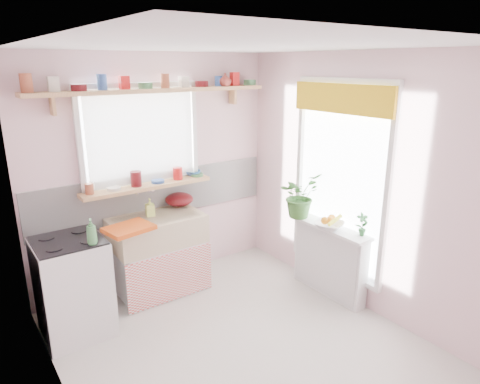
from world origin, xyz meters
TOP-DOWN VIEW (x-y plane):
  - room at (0.66, 0.86)m, footprint 3.20×3.20m
  - sink_unit at (-0.15, 1.29)m, footprint 0.95×0.65m
  - cooker at (-1.10, 1.05)m, footprint 0.58×0.58m
  - radiator_ledge at (1.30, 0.20)m, footprint 0.22×0.95m
  - windowsill at (-0.15, 1.48)m, footprint 1.40×0.22m
  - pine_shelf at (0.00, 1.47)m, footprint 2.52×0.24m
  - shelf_crockery at (-0.04, 1.47)m, footprint 2.47×0.11m
  - sill_crockery at (-0.20, 1.48)m, footprint 1.35×0.11m
  - dish_tray at (-0.53, 1.10)m, footprint 0.48×0.39m
  - colander at (0.22, 1.50)m, footprint 0.39×0.39m
  - jade_plant at (1.21, 0.60)m, footprint 0.50×0.45m
  - fruit_bowl at (1.21, 0.15)m, footprint 0.38×0.38m
  - herb_pot at (1.33, -0.16)m, footprint 0.14×0.12m
  - soap_bottle_sink at (-0.19, 1.37)m, footprint 0.10×0.10m
  - sill_cup at (-0.75, 1.54)m, footprint 0.17×0.17m
  - sill_bowl at (0.43, 1.54)m, footprint 0.21×0.21m
  - shelf_vase at (0.80, 1.41)m, footprint 0.16×0.16m
  - cooker_bottle at (-0.95, 0.83)m, footprint 0.11×0.11m
  - fruit at (1.22, 0.16)m, footprint 0.20×0.14m

SIDE VIEW (x-z plane):
  - radiator_ledge at x=1.30m, z-range 0.01..0.78m
  - sink_unit at x=-0.15m, z-range -0.13..0.99m
  - cooker at x=-1.10m, z-range 0.00..0.92m
  - fruit_bowl at x=1.21m, z-range 0.78..0.84m
  - fruit at x=1.22m, z-range 0.82..0.92m
  - dish_tray at x=-0.53m, z-range 0.85..0.89m
  - herb_pot at x=1.33m, z-range 0.78..1.01m
  - colander at x=0.22m, z-range 0.85..0.99m
  - soap_bottle_sink at x=-0.19m, z-range 0.85..1.04m
  - jade_plant at x=1.21m, z-range 0.78..1.26m
  - cooker_bottle at x=-0.95m, z-range 0.92..1.14m
  - windowsill at x=-0.15m, z-range 1.12..1.16m
  - sill_bowl at x=0.43m, z-range 1.16..1.22m
  - sill_cup at x=-0.75m, z-range 1.16..1.26m
  - sill_crockery at x=-0.20m, z-range 1.15..1.27m
  - room at x=0.66m, z-range -0.23..2.97m
  - pine_shelf at x=0.00m, z-range 2.10..2.14m
  - shelf_crockery at x=-0.04m, z-range 2.13..2.25m
  - shelf_vase at x=0.80m, z-range 2.14..2.28m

